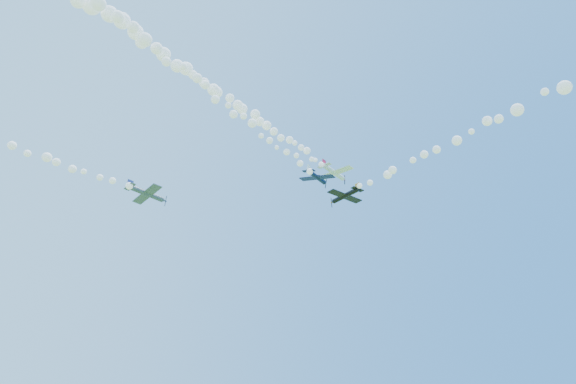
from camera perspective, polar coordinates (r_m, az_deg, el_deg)
plane_white at (r=96.65m, az=5.48°, el=2.32°), size 7.95×8.43×2.37m
smoke_trail_white at (r=75.35m, az=-11.08°, el=13.40°), size 66.04×17.52×3.28m
plane_navy at (r=92.12m, az=3.44°, el=1.77°), size 7.05×7.31×2.19m
smoke_trail_navy at (r=68.98m, az=-14.50°, el=15.51°), size 69.59×24.50×2.80m
plane_grey at (r=87.42m, az=-16.38°, el=-0.18°), size 7.76×8.19×2.68m
plane_black at (r=75.77m, az=6.78°, el=-0.44°), size 6.66×6.34×1.88m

